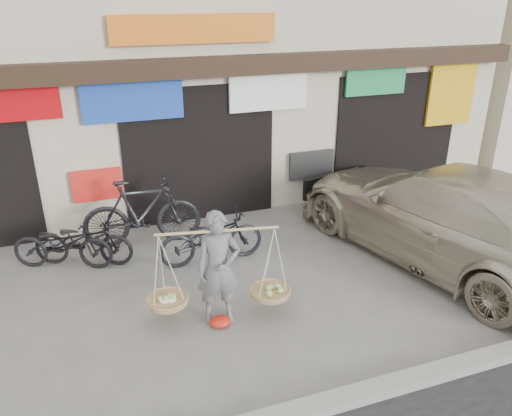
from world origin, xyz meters
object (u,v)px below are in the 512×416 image
object	(u,v)px
bike_2	(211,237)
bike_0	(83,241)
street_vendor	(219,272)
bike_3	(62,244)
suv	(444,214)
bike_1	(142,212)

from	to	relation	value
bike_2	bike_0	bearing A→B (deg)	72.88
bike_2	street_vendor	bearing A→B (deg)	169.05
bike_0	bike_3	xyz separation A→B (m)	(-0.33, 0.00, 0.00)
bike_3	suv	distance (m)	6.47
bike_2	bike_3	world-z (taller)	bike_2
street_vendor	bike_1	world-z (taller)	street_vendor
street_vendor	bike_0	bearing A→B (deg)	138.41
bike_3	suv	xyz separation A→B (m)	(6.20, -1.82, 0.39)
street_vendor	bike_1	size ratio (longest dim) A/B	0.93
street_vendor	bike_0	xyz separation A→B (m)	(-1.75, 2.28, -0.33)
bike_2	bike_3	size ratio (longest dim) A/B	1.07
bike_0	bike_1	xyz separation A→B (m)	(1.06, 0.41, 0.19)
street_vendor	bike_2	bearing A→B (deg)	89.96
bike_0	suv	bearing A→B (deg)	-85.66
street_vendor	bike_0	distance (m)	2.89
bike_0	bike_1	bearing A→B (deg)	-47.06
bike_0	bike_2	world-z (taller)	bike_2
street_vendor	suv	size ratio (longest dim) A/B	0.32
bike_2	suv	world-z (taller)	suv
bike_3	suv	bearing A→B (deg)	-84.79
street_vendor	bike_3	xyz separation A→B (m)	(-2.08, 2.28, -0.33)
bike_0	suv	world-z (taller)	suv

